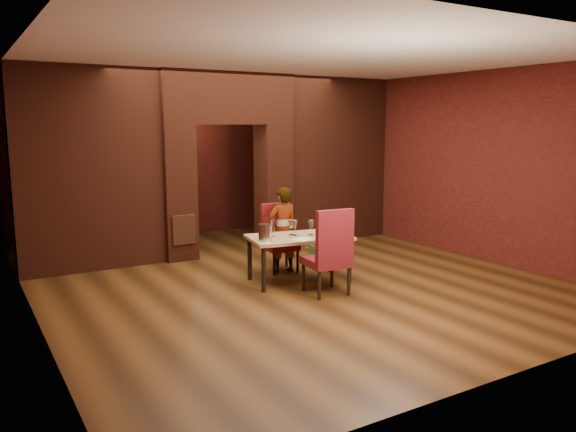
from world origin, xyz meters
name	(u,v)px	position (x,y,z in m)	size (l,w,h in m)	color
floor	(284,277)	(0.00, 0.00, 0.00)	(8.00, 8.00, 0.00)	#492C12
ceiling	(284,61)	(0.00, 0.00, 3.20)	(7.00, 8.00, 0.04)	silver
wall_back	(187,158)	(0.00, 4.00, 1.60)	(7.00, 0.04, 3.20)	maroon
wall_front	(516,206)	(0.00, -4.00, 1.60)	(7.00, 0.04, 3.20)	maroon
wall_left	(25,186)	(-3.50, 0.00, 1.60)	(0.04, 8.00, 3.20)	maroon
wall_right	(452,164)	(3.50, 0.00, 1.60)	(0.04, 8.00, 3.20)	maroon
pillar_left	(177,193)	(-0.95, 2.00, 1.15)	(0.55, 0.55, 2.30)	maroon
pillar_right	(274,186)	(0.95, 2.00, 1.15)	(0.55, 0.55, 2.30)	maroon
lintel	(226,98)	(0.00, 2.00, 2.75)	(2.45, 0.55, 0.90)	maroon
wing_wall_left	(90,170)	(-2.36, 2.00, 1.60)	(2.27, 0.35, 3.20)	maroon
wing_wall_right	(335,160)	(2.36, 2.00, 1.60)	(2.27, 0.35, 3.20)	maroon
vent_panel	(184,230)	(-0.95, 1.71, 0.55)	(0.40, 0.03, 0.50)	brown
rear_door	(170,186)	(-0.40, 3.94, 1.05)	(0.90, 0.08, 2.10)	black
rear_door_frame	(171,186)	(-0.40, 3.90, 1.05)	(1.02, 0.04, 2.22)	black
dining_table	(299,259)	(0.07, -0.31, 0.34)	(1.47, 0.82, 0.69)	tan
chair_far	(280,238)	(0.14, 0.35, 0.53)	(0.48, 0.48, 1.06)	maroon
chair_near	(326,251)	(0.08, -1.00, 0.60)	(0.54, 0.54, 1.20)	maroon
person_seated	(283,230)	(0.13, 0.27, 0.67)	(0.49, 0.32, 1.35)	white
wine_glass_a	(291,227)	(0.01, -0.19, 0.80)	(0.09, 0.09, 0.23)	white
wine_glass_b	(295,228)	(0.04, -0.24, 0.80)	(0.09, 0.09, 0.23)	silver
wine_glass_c	(311,228)	(0.26, -0.35, 0.80)	(0.09, 0.09, 0.22)	white
tasting_sheet	(303,239)	(-0.02, -0.54, 0.69)	(0.28, 0.21, 0.00)	silver
wine_bucket	(265,232)	(-0.51, -0.34, 0.81)	(0.19, 0.19, 0.24)	#AFB0B7
water_bottle	(273,227)	(-0.28, -0.14, 0.82)	(0.06, 0.06, 0.27)	white
potted_plant	(316,251)	(0.86, 0.41, 0.23)	(0.41, 0.36, 0.46)	#2D6D26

